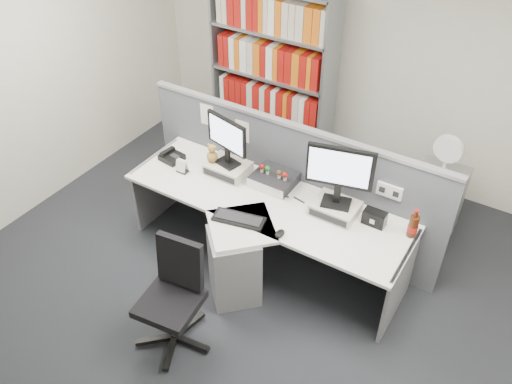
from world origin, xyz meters
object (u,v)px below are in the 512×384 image
Objects in this scene: mouse at (280,234)px; shelving_unit at (272,78)px; monitor_left at (227,137)px; speaker at (375,218)px; desk at (253,237)px; filing_cabinet at (433,206)px; office_chair at (174,293)px; desktop_pc at (274,179)px; desk_calendar at (182,167)px; desk_fan at (448,151)px; keyboard at (239,219)px; desk_phone at (171,157)px; cola_bottle at (413,226)px; monitor_right at (340,172)px.

shelving_unit is at bearing 122.12° from mouse.
monitor_left reaches higher than speaker.
speaker is (0.92, 0.43, 0.33)m from desk.
office_chair is at bearing -120.49° from filing_cabinet.
speaker is (0.98, -0.03, 0.01)m from desktop_pc.
desk_calendar is 2.43m from desk_fan.
desk_calendar is at bearing -149.34° from filing_cabinet.
desk_fan is at bearing 50.62° from keyboard.
shelving_unit is (-0.39, 1.47, -0.13)m from monitor_left.
mouse is at bearing -18.50° from desk.
desktop_pc is 0.19× the size of shelving_unit.
cola_bottle is (2.33, 0.18, 0.07)m from desk_phone.
office_chair reaches higher than desk_phone.
desk_fan is (2.10, -0.45, 0.01)m from shelving_unit.
desk_fan reaches higher than cola_bottle.
shelving_unit reaches higher than desk_phone.
monitor_left is at bearing 149.61° from mouse.
desk_fan reaches higher than mouse.
desk_calendar is at bearing -160.39° from desktop_pc.
desk is 0.45m from mouse.
desktop_pc is at bearing 97.33° from desk.
shelving_unit is at bearing 146.79° from cola_bottle.
desk_calendar is 1.32m from office_chair.
desk_fan is 2.71m from office_chair.
monitor_left is at bearing -178.25° from speaker.
monitor_right is 2.94× the size of speaker.
monitor_right is at bearing 0.01° from monitor_left.
office_chair is (0.36, -1.28, -0.61)m from monitor_left.
shelving_unit is (-1.82, 1.42, 0.19)m from speaker.
desk_calendar is (-0.82, -0.29, 0.00)m from desktop_pc.
mouse is at bearing -117.52° from monitor_right.
monitor_right is 0.80× the size of filing_cabinet.
office_chair is at bearing -120.00° from monitor_right.
mouse is at bearing -119.97° from desk_fan.
desk_phone reaches higher than keyboard.
desk_calendar reaches higher than desk.
monitor_right is 1.20× the size of keyboard.
monitor_right is at bearing 38.66° from keyboard.
cola_bottle is at bearing 31.96° from mouse.
desk_calendar is at bearing -25.67° from desk_phone.
office_chair is (0.94, -1.17, -0.26)m from desk_phone.
desk_phone is at bearing -153.78° from desk_fan.
desk_calendar reaches higher than filing_cabinet.
desk_calendar is 0.19× the size of filing_cabinet.
monitor_right reaches higher than filing_cabinet.
monitor_left is 0.78m from keyboard.
keyboard is at bearing -155.66° from cola_bottle.
cola_bottle is at bearing 20.18° from desk.
monitor_left is at bearing 143.19° from desk.
desk_calendar is at bearing 124.33° from office_chair.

